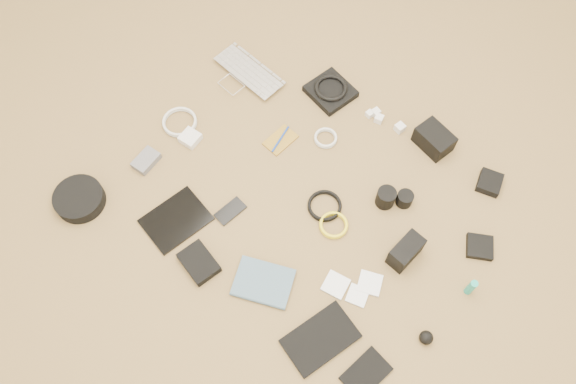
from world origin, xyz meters
The scene contains 33 objects.
laptop centered at (-0.47, 0.35, 0.01)m, with size 0.31×0.22×0.02m, color silver.
headphone_pouch centered at (-0.12, 0.49, 0.02)m, with size 0.17×0.16×0.03m, color black.
headphones centered at (-0.12, 0.49, 0.04)m, with size 0.14×0.14×0.02m, color black.
charger_a centered at (0.09, 0.50, 0.01)m, with size 0.03×0.03×0.03m, color silver.
charger_b centered at (0.12, 0.48, 0.01)m, with size 0.03×0.03×0.03m, color silver.
charger_c centered at (0.21, 0.48, 0.02)m, with size 0.03×0.03×0.03m, color silver.
charger_d centered at (0.07, 0.48, 0.01)m, with size 0.03×0.03×0.02m, color silver.
dslr_camera centered at (0.35, 0.49, 0.04)m, with size 0.14×0.10×0.08m, color black.
lens_pouch centered at (0.60, 0.44, 0.02)m, with size 0.08×0.09×0.03m, color black.
notebook_olive centered at (-0.17, 0.19, 0.00)m, with size 0.08×0.13×0.01m, color olive.
pen_blue centered at (-0.17, 0.19, 0.01)m, with size 0.01×0.01×0.13m, color #13349B.
cable_white_a centered at (-0.02, 0.29, 0.01)m, with size 0.09×0.09×0.01m, color silver.
lens_a centered at (0.31, 0.17, 0.04)m, with size 0.07×0.07×0.08m, color black.
lens_b centered at (0.37, 0.20, 0.03)m, with size 0.06×0.06×0.06m, color black.
card_reader centered at (0.68, 0.18, 0.01)m, with size 0.09×0.09×0.02m, color black.
power_brick centered at (-0.47, 0.00, 0.02)m, with size 0.07×0.07×0.03m, color silver.
cable_white_b centered at (-0.55, 0.04, 0.01)m, with size 0.14×0.14×0.01m, color silver.
cable_black centered at (0.13, 0.03, 0.01)m, with size 0.13×0.13×0.01m, color black.
cable_yellow centered at (0.19, -0.02, 0.01)m, with size 0.11×0.11×0.01m, color yellow.
flash centered at (0.46, 0.01, 0.05)m, with size 0.07×0.13×0.09m, color black.
lens_cleaner centered at (0.71, 0.01, 0.04)m, with size 0.03×0.03×0.09m, color teal.
battery_charger centered at (-0.55, -0.17, 0.01)m, with size 0.07×0.10×0.03m, color #5A5A60.
tablet centered at (-0.31, -0.31, 0.01)m, with size 0.17×0.23×0.01m, color black.
phone centered at (-0.16, -0.17, 0.00)m, with size 0.06×0.11×0.01m, color black.
filter_case_left centered at (0.31, -0.21, 0.01)m, with size 0.08×0.08×0.01m, color silver.
filter_case_mid centered at (0.39, -0.20, 0.00)m, with size 0.07×0.07×0.01m, color silver.
filter_case_right centered at (0.41, -0.14, 0.01)m, with size 0.08×0.08×0.01m, color silver.
air_blower centered at (0.65, -0.21, 0.02)m, with size 0.05×0.05×0.05m, color black.
headphone_case centered at (-0.65, -0.43, 0.03)m, with size 0.18×0.18×0.05m, color black.
drive_case centered at (-0.13, -0.40, 0.02)m, with size 0.14×0.10×0.03m, color black.
paperback centered at (0.12, -0.41, 0.01)m, with size 0.15×0.20×0.02m, color #425C6F.
notebook_black_a centered at (0.36, -0.40, 0.01)m, with size 0.15×0.24×0.02m, color black.
notebook_black_b centered at (0.54, -0.41, 0.01)m, with size 0.10×0.15×0.01m, color black.
Camera 1 is at (0.49, -0.80, 1.88)m, focal length 35.00 mm.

